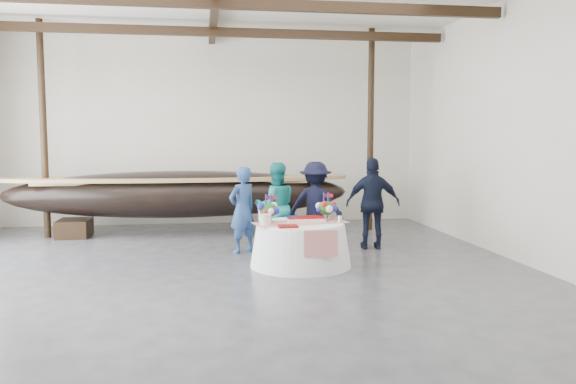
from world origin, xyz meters
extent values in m
cube|color=#3D3D42|center=(0.00, 0.00, 0.00)|extent=(10.00, 12.00, 0.01)
cube|color=silver|center=(0.00, 6.00, 2.25)|extent=(10.00, 0.02, 4.50)
cube|color=silver|center=(0.00, -6.00, 2.25)|extent=(10.00, 0.02, 4.50)
cube|color=silver|center=(5.00, 0.00, 2.25)|extent=(0.02, 12.00, 4.50)
cube|color=black|center=(0.00, 1.50, 4.25)|extent=(9.80, 0.12, 0.18)
cube|color=black|center=(0.00, 4.00, 4.25)|extent=(9.80, 0.12, 0.18)
cylinder|color=black|center=(-3.50, 4.45, 2.25)|extent=(0.14, 0.14, 4.50)
cylinder|color=black|center=(3.50, 4.45, 2.25)|extent=(0.14, 0.14, 4.50)
cube|color=black|center=(-2.96, 4.45, 0.18)|extent=(0.64, 0.83, 0.37)
cube|color=black|center=(1.46, 4.45, 0.18)|extent=(0.64, 0.83, 0.37)
ellipsoid|color=black|center=(-0.75, 4.45, 0.88)|extent=(7.37, 1.47, 1.01)
cube|color=#9E7A4C|center=(-0.75, 4.45, 1.15)|extent=(5.90, 0.97, 0.06)
cone|color=white|center=(1.32, 1.07, 0.34)|extent=(1.65, 1.65, 0.68)
cylinder|color=white|center=(1.32, 1.07, 0.69)|extent=(1.40, 1.40, 0.04)
cube|color=red|center=(1.32, 1.07, 0.71)|extent=(1.60, 0.83, 0.01)
cube|color=white|center=(1.42, 1.16, 0.75)|extent=(0.60, 0.40, 0.07)
cylinder|color=white|center=(0.73, 0.92, 0.80)|extent=(0.18, 0.18, 0.17)
cylinder|color=white|center=(0.76, 1.39, 0.80)|extent=(0.18, 0.18, 0.17)
cube|color=maroon|center=(1.05, 0.65, 0.73)|extent=(0.30, 0.24, 0.03)
cone|color=silver|center=(1.95, 0.95, 0.77)|extent=(0.09, 0.09, 0.12)
imported|color=navy|center=(0.46, 2.29, 0.79)|extent=(0.68, 0.64, 1.57)
imported|color=teal|center=(1.08, 2.42, 0.82)|extent=(0.85, 0.69, 1.64)
imported|color=black|center=(1.88, 2.61, 0.82)|extent=(1.20, 0.93, 1.64)
imported|color=black|center=(2.91, 2.28, 0.86)|extent=(1.06, 0.57, 1.72)
camera|label=1|loc=(-0.21, -7.84, 2.09)|focal=35.00mm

